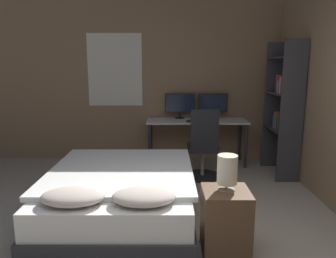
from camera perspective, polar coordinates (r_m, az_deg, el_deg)
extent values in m
cube|color=#8E7051|center=(5.66, 1.40, 8.24)|extent=(12.00, 0.06, 2.70)
cube|color=silver|center=(5.68, -9.01, 10.12)|extent=(0.91, 0.01, 1.21)
cube|color=black|center=(5.68, -9.00, 10.12)|extent=(0.83, 0.01, 1.13)
cube|color=#2D2D33|center=(3.70, -7.91, -13.43)|extent=(1.50, 1.91, 0.22)
cube|color=white|center=(3.61, -8.02, -10.00)|extent=(1.44, 1.85, 0.26)
cube|color=white|center=(3.66, -7.83, -7.12)|extent=(1.54, 1.60, 0.05)
ellipsoid|color=beige|center=(2.96, -16.01, -11.20)|extent=(0.55, 0.38, 0.13)
ellipsoid|color=beige|center=(2.86, -4.02, -11.63)|extent=(0.55, 0.38, 0.13)
cube|color=brown|center=(3.02, 10.15, -15.64)|extent=(0.40, 0.40, 0.58)
cylinder|color=gray|center=(2.90, 10.35, -10.38)|extent=(0.14, 0.14, 0.01)
cylinder|color=gray|center=(2.89, 10.37, -9.78)|extent=(0.02, 0.02, 0.05)
cylinder|color=beige|center=(2.84, 10.48, -6.95)|extent=(0.17, 0.17, 0.25)
cube|color=beige|center=(5.40, 5.25, 1.41)|extent=(1.64, 0.56, 0.03)
cylinder|color=#2D2D33|center=(5.24, -3.02, -3.02)|extent=(0.05, 0.05, 0.71)
cylinder|color=#2D2D33|center=(5.38, 13.60, -2.95)|extent=(0.05, 0.05, 0.71)
cylinder|color=#2D2D33|center=(5.68, -2.77, -1.88)|extent=(0.05, 0.05, 0.71)
cylinder|color=#2D2D33|center=(5.81, 12.58, -1.85)|extent=(0.05, 0.05, 0.71)
cylinder|color=black|center=(5.55, 2.27, 1.95)|extent=(0.16, 0.16, 0.01)
cylinder|color=black|center=(5.55, 2.27, 2.47)|extent=(0.03, 0.03, 0.09)
cube|color=black|center=(5.52, 2.29, 4.56)|extent=(0.50, 0.03, 0.32)
cube|color=#192338|center=(5.50, 2.29, 4.54)|extent=(0.47, 0.00, 0.29)
cylinder|color=black|center=(5.60, 7.91, 1.93)|extent=(0.16, 0.16, 0.01)
cylinder|color=black|center=(5.59, 7.92, 2.45)|extent=(0.03, 0.03, 0.09)
cube|color=black|center=(5.56, 7.98, 4.52)|extent=(0.50, 0.03, 0.32)
cube|color=#192338|center=(5.55, 8.00, 4.50)|extent=(0.47, 0.00, 0.29)
cube|color=black|center=(5.22, 5.42, 1.35)|extent=(0.36, 0.13, 0.02)
ellipsoid|color=black|center=(5.25, 8.37, 1.43)|extent=(0.07, 0.05, 0.04)
cylinder|color=black|center=(4.92, 6.16, -8.12)|extent=(0.52, 0.52, 0.04)
cylinder|color=gray|center=(4.86, 6.22, -5.81)|extent=(0.05, 0.05, 0.38)
cube|color=black|center=(4.80, 6.27, -3.26)|extent=(0.43, 0.43, 0.07)
cube|color=black|center=(4.55, 6.60, -0.06)|extent=(0.39, 0.05, 0.55)
cube|color=#333338|center=(4.78, 20.98, 2.57)|extent=(0.33, 0.02, 1.98)
cube|color=#333338|center=(5.48, 18.27, 3.77)|extent=(0.33, 0.02, 1.98)
cube|color=#333338|center=(5.17, 19.32, -0.04)|extent=(0.33, 0.72, 0.02)
cube|color=#333338|center=(5.10, 19.71, 5.84)|extent=(0.33, 0.72, 0.02)
cube|color=#333338|center=(5.09, 20.10, 11.61)|extent=(0.33, 0.72, 0.02)
cube|color=#B2332D|center=(4.85, 20.67, 0.63)|extent=(0.27, 0.04, 0.23)
cube|color=#28282D|center=(4.88, 20.53, 0.76)|extent=(0.27, 0.02, 0.23)
cube|color=#28282D|center=(4.92, 20.34, 0.72)|extent=(0.27, 0.04, 0.21)
cube|color=#337042|center=(4.96, 20.19, 0.93)|extent=(0.27, 0.02, 0.23)
cube|color=#28282D|center=(5.00, 20.02, 0.85)|extent=(0.27, 0.04, 0.20)
cube|color=#337042|center=(5.03, 19.89, 0.99)|extent=(0.27, 0.02, 0.21)
cube|color=#B2332D|center=(5.06, 19.78, 1.36)|extent=(0.27, 0.03, 0.27)
cube|color=#337042|center=(5.11, 19.60, 1.38)|extent=(0.27, 0.04, 0.25)
cube|color=#2D4784|center=(5.16, 19.40, 1.08)|extent=(0.27, 0.03, 0.18)
cube|color=#28282D|center=(4.78, 21.14, 7.13)|extent=(0.27, 0.03, 0.26)
cube|color=#337042|center=(4.82, 20.95, 7.21)|extent=(0.27, 0.04, 0.27)
cube|color=#B2332D|center=(4.87, 20.76, 7.01)|extent=(0.27, 0.03, 0.23)
cube|color=#BCB29E|center=(4.91, 20.58, 7.10)|extent=(0.27, 0.04, 0.23)
cube|color=#2D4784|center=(4.95, 20.37, 7.02)|extent=(0.27, 0.03, 0.21)
cube|color=#BCB29E|center=(4.99, 20.22, 6.86)|extent=(0.27, 0.03, 0.18)
cube|color=#7A387F|center=(5.02, 20.07, 6.87)|extent=(0.27, 0.03, 0.17)
cube|color=#B2332D|center=(5.06, 19.97, 7.40)|extent=(0.27, 0.03, 0.26)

